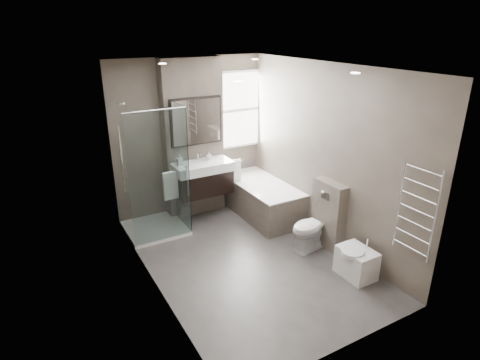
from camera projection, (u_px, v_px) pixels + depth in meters
room at (248, 172)px, 5.13m from camera, size 2.70×3.90×2.70m
vanity_pier at (193, 139)px, 6.57m from camera, size 1.00×0.25×2.60m
vanity at (203, 178)px, 6.49m from camera, size 0.95×0.47×0.66m
mirror_cabinet at (196, 121)px, 6.32m from camera, size 0.86×0.08×0.76m
towel_left at (171, 186)px, 6.23m from camera, size 0.24×0.06×0.44m
towel_right at (234, 173)px, 6.74m from camera, size 0.24×0.06×0.44m
shower_enclosure at (161, 203)px, 6.18m from camera, size 0.90×0.90×2.00m
bathtub at (261, 197)px, 6.81m from camera, size 0.75×1.60×0.57m
window at (238, 110)px, 6.93m from camera, size 0.98×0.06×1.33m
toilet at (313, 226)px, 5.76m from camera, size 0.73×0.47×0.70m
cistern_box at (329, 214)px, 5.78m from camera, size 0.19×0.55×1.00m
bidet at (356, 262)px, 5.16m from camera, size 0.41×0.48×0.50m
towel_radiator at (417, 211)px, 4.48m from camera, size 0.03×0.49×1.10m
soap_bottle_a at (180, 160)px, 6.25m from camera, size 0.08×0.08×0.17m
soap_bottle_b at (209, 156)px, 6.54m from camera, size 0.09×0.09×0.12m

